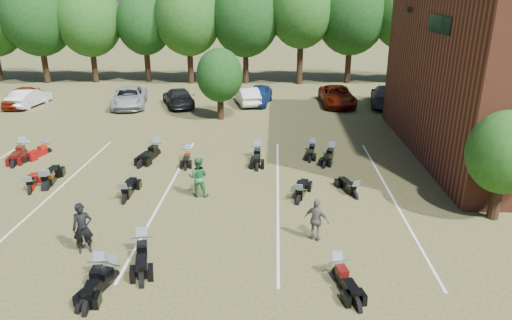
# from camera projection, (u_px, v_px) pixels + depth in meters

# --- Properties ---
(ground) EXTENTS (160.00, 160.00, 0.00)m
(ground) POSITION_uv_depth(u_px,v_px,m) (226.00, 225.00, 17.59)
(ground) COLOR brown
(ground) RESTS_ON ground
(car_0) EXTENTS (2.10, 4.46, 1.48)m
(car_0) POSITION_uv_depth(u_px,v_px,m) (22.00, 97.00, 35.58)
(car_0) COLOR maroon
(car_0) RESTS_ON ground
(car_1) EXTENTS (1.81, 4.26, 1.37)m
(car_1) POSITION_uv_depth(u_px,v_px,m) (29.00, 98.00, 35.61)
(car_1) COLOR silver
(car_1) RESTS_ON ground
(car_2) EXTENTS (3.47, 5.70, 1.48)m
(car_2) POSITION_uv_depth(u_px,v_px,m) (129.00, 97.00, 35.44)
(car_2) COLOR #9C9FA5
(car_2) RESTS_ON ground
(car_3) EXTENTS (3.58, 5.24, 1.41)m
(car_3) POSITION_uv_depth(u_px,v_px,m) (178.00, 97.00, 35.66)
(car_3) COLOR black
(car_3) RESTS_ON ground
(car_4) EXTENTS (2.38, 4.55, 1.48)m
(car_4) POSITION_uv_depth(u_px,v_px,m) (259.00, 95.00, 36.33)
(car_4) COLOR navy
(car_4) RESTS_ON ground
(car_5) EXTENTS (2.47, 4.48, 1.40)m
(car_5) POSITION_uv_depth(u_px,v_px,m) (247.00, 96.00, 36.18)
(car_5) COLOR beige
(car_5) RESTS_ON ground
(car_6) EXTENTS (2.64, 5.41, 1.48)m
(car_6) POSITION_uv_depth(u_px,v_px,m) (337.00, 96.00, 35.94)
(car_6) COLOR #621305
(car_6) RESTS_ON ground
(car_7) EXTENTS (3.21, 5.87, 1.61)m
(car_7) POSITION_uv_depth(u_px,v_px,m) (386.00, 96.00, 35.76)
(car_7) COLOR #3A3A3F
(car_7) RESTS_ON ground
(person_black) EXTENTS (0.77, 0.64, 1.81)m
(person_black) POSITION_uv_depth(u_px,v_px,m) (83.00, 228.00, 15.45)
(person_black) COLOR black
(person_black) RESTS_ON ground
(person_green) EXTENTS (0.88, 0.69, 1.79)m
(person_green) POSITION_uv_depth(u_px,v_px,m) (198.00, 177.00, 19.76)
(person_green) COLOR #286A38
(person_green) RESTS_ON ground
(person_grey) EXTENTS (1.01, 0.80, 1.60)m
(person_grey) POSITION_uv_depth(u_px,v_px,m) (317.00, 220.00, 16.24)
(person_grey) COLOR #605B53
(person_grey) RESTS_ON ground
(motorcycle_2) EXTENTS (0.94, 2.24, 1.21)m
(motorcycle_2) POSITION_uv_depth(u_px,v_px,m) (101.00, 278.00, 14.30)
(motorcycle_2) COLOR black
(motorcycle_2) RESTS_ON ground
(motorcycle_3) EXTENTS (1.17, 2.14, 1.14)m
(motorcycle_3) POSITION_uv_depth(u_px,v_px,m) (113.00, 279.00, 14.24)
(motorcycle_3) COLOR black
(motorcycle_3) RESTS_ON ground
(motorcycle_4) EXTENTS (1.30, 2.47, 1.32)m
(motorcycle_4) POSITION_uv_depth(u_px,v_px,m) (144.00, 254.00, 15.62)
(motorcycle_4) COLOR black
(motorcycle_4) RESTS_ON ground
(motorcycle_5) EXTENTS (1.16, 2.21, 1.18)m
(motorcycle_5) POSITION_uv_depth(u_px,v_px,m) (337.00, 277.00, 14.36)
(motorcycle_5) COLOR black
(motorcycle_5) RESTS_ON ground
(motorcycle_7) EXTENTS (1.28, 2.18, 1.16)m
(motorcycle_7) POSITION_uv_depth(u_px,v_px,m) (31.00, 193.00, 20.39)
(motorcycle_7) COLOR maroon
(motorcycle_7) RESTS_ON ground
(motorcycle_8) EXTENTS (1.22, 2.54, 1.36)m
(motorcycle_8) POSITION_uv_depth(u_px,v_px,m) (49.00, 188.00, 20.87)
(motorcycle_8) COLOR black
(motorcycle_8) RESTS_ON ground
(motorcycle_9) EXTENTS (1.11, 2.40, 1.29)m
(motorcycle_9) POSITION_uv_depth(u_px,v_px,m) (45.00, 188.00, 20.82)
(motorcycle_9) COLOR black
(motorcycle_9) RESTS_ON ground
(motorcycle_10) EXTENTS (0.81, 2.30, 1.27)m
(motorcycle_10) POSITION_uv_depth(u_px,v_px,m) (125.00, 201.00, 19.53)
(motorcycle_10) COLOR black
(motorcycle_10) RESTS_ON ground
(motorcycle_12) EXTENTS (1.21, 2.35, 1.25)m
(motorcycle_12) POSITION_uv_depth(u_px,v_px,m) (298.00, 202.00, 19.45)
(motorcycle_12) COLOR black
(motorcycle_12) RESTS_ON ground
(motorcycle_13) EXTENTS (1.23, 2.13, 1.13)m
(motorcycle_13) POSITION_uv_depth(u_px,v_px,m) (354.00, 197.00, 19.94)
(motorcycle_13) COLOR black
(motorcycle_13) RESTS_ON ground
(motorcycle_14) EXTENTS (1.34, 2.61, 1.39)m
(motorcycle_14) POSITION_uv_depth(u_px,v_px,m) (24.00, 155.00, 25.10)
(motorcycle_14) COLOR #3E0908
(motorcycle_14) RESTS_ON ground
(motorcycle_15) EXTENTS (1.18, 2.15, 1.14)m
(motorcycle_15) POSITION_uv_depth(u_px,v_px,m) (48.00, 153.00, 25.43)
(motorcycle_15) COLOR maroon
(motorcycle_15) RESTS_ON ground
(motorcycle_16) EXTENTS (1.31, 2.64, 1.41)m
(motorcycle_16) POSITION_uv_depth(u_px,v_px,m) (157.00, 155.00, 25.07)
(motorcycle_16) COLOR black
(motorcycle_16) RESTS_ON ground
(motorcycle_17) EXTENTS (0.82, 2.06, 1.12)m
(motorcycle_17) POSITION_uv_depth(u_px,v_px,m) (188.00, 159.00, 24.47)
(motorcycle_17) COLOR black
(motorcycle_17) RESTS_ON ground
(motorcycle_18) EXTENTS (0.84, 2.43, 1.34)m
(motorcycle_18) POSITION_uv_depth(u_px,v_px,m) (257.00, 158.00, 24.68)
(motorcycle_18) COLOR black
(motorcycle_18) RESTS_ON ground
(motorcycle_19) EXTENTS (0.97, 2.14, 1.15)m
(motorcycle_19) POSITION_uv_depth(u_px,v_px,m) (312.00, 152.00, 25.53)
(motorcycle_19) COLOR black
(motorcycle_19) RESTS_ON ground
(motorcycle_20) EXTENTS (1.36, 2.29, 1.22)m
(motorcycle_20) POSITION_uv_depth(u_px,v_px,m) (331.00, 157.00, 24.76)
(motorcycle_20) COLOR black
(motorcycle_20) RESTS_ON ground
(tree_line) EXTENTS (56.00, 6.00, 9.79)m
(tree_line) POSITION_uv_depth(u_px,v_px,m) (246.00, 16.00, 42.63)
(tree_line) COLOR black
(tree_line) RESTS_ON ground
(young_tree_near_building) EXTENTS (2.80, 2.80, 4.16)m
(young_tree_near_building) POSITION_uv_depth(u_px,v_px,m) (505.00, 153.00, 17.15)
(young_tree_near_building) COLOR black
(young_tree_near_building) RESTS_ON ground
(young_tree_midfield) EXTENTS (3.20, 3.20, 4.70)m
(young_tree_midfield) POSITION_uv_depth(u_px,v_px,m) (220.00, 75.00, 31.13)
(young_tree_midfield) COLOR black
(young_tree_midfield) RESTS_ON ground
(parking_lines) EXTENTS (20.10, 14.00, 0.01)m
(parking_lines) POSITION_uv_depth(u_px,v_px,m) (167.00, 191.00, 20.52)
(parking_lines) COLOR silver
(parking_lines) RESTS_ON ground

